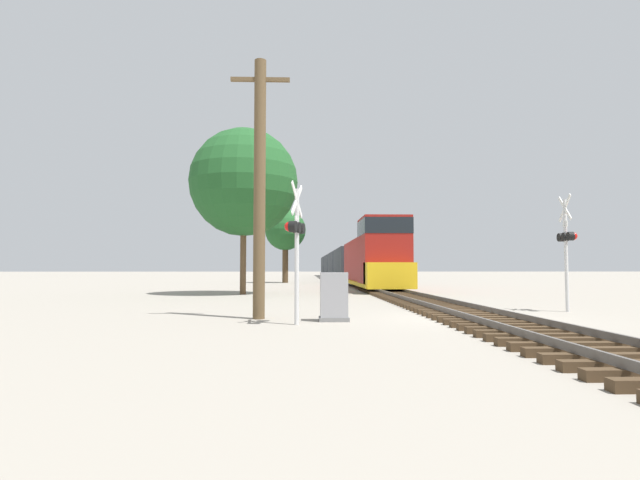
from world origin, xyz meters
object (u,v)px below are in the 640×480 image
object	(u,v)px
crossing_signal_far	(567,241)
utility_pole	(260,185)
crossing_signal_near	(296,235)
tree_far_right	(244,182)
tree_mid_background	(285,231)
freight_train	(342,265)
relay_cabinet	(334,297)

from	to	relation	value
crossing_signal_far	utility_pole	bearing A→B (deg)	104.37
crossing_signal_near	utility_pole	size ratio (longest dim) A/B	0.49
utility_pole	crossing_signal_near	bearing A→B (deg)	-54.26
tree_far_right	tree_mid_background	bearing A→B (deg)	85.96
tree_far_right	tree_mid_background	size ratio (longest dim) A/B	1.27
freight_train	utility_pole	size ratio (longest dim) A/B	9.89
relay_cabinet	utility_pole	bearing A→B (deg)	162.98
crossing_signal_far	utility_pole	xyz separation A→B (m)	(-10.50, -2.09, 1.57)
tree_mid_background	tree_far_right	bearing A→B (deg)	-94.04
crossing_signal_far	tree_far_right	size ratio (longest dim) A/B	0.42
crossing_signal_near	crossing_signal_far	world-z (taller)	crossing_signal_far
tree_mid_background	crossing_signal_near	bearing A→B (deg)	-87.46
relay_cabinet	tree_mid_background	distance (m)	37.45
freight_train	tree_mid_background	world-z (taller)	tree_mid_background
freight_train	relay_cabinet	xyz separation A→B (m)	(-4.16, -51.38, -1.28)
crossing_signal_far	relay_cabinet	bearing A→B (deg)	111.53
crossing_signal_near	relay_cabinet	xyz separation A→B (m)	(1.08, 0.88, -1.71)
crossing_signal_far	relay_cabinet	distance (m)	8.92
relay_cabinet	tree_mid_background	xyz separation A→B (m)	(-2.76, 37.05, 4.70)
freight_train	tree_mid_background	size ratio (longest dim) A/B	10.30
freight_train	relay_cabinet	distance (m)	51.56
utility_pole	tree_mid_background	xyz separation A→B (m)	(-0.57, 36.37, 1.37)
freight_train	relay_cabinet	bearing A→B (deg)	-94.63
freight_train	crossing_signal_near	bearing A→B (deg)	-95.73
freight_train	tree_far_right	distance (m)	38.08
crossing_signal_near	tree_mid_background	bearing A→B (deg)	-160.78
crossing_signal_far	tree_mid_background	size ratio (longest dim) A/B	0.54
utility_pole	tree_mid_background	size ratio (longest dim) A/B	1.04
crossing_signal_near	tree_far_right	xyz separation A→B (m)	(-3.27, 15.42, 4.08)
utility_pole	tree_far_right	world-z (taller)	tree_far_right
crossing_signal_near	freight_train	bearing A→B (deg)	-169.05
crossing_signal_far	tree_far_right	distance (m)	17.74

